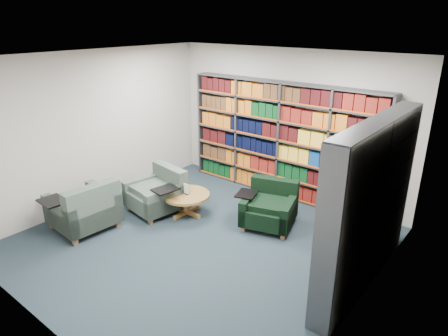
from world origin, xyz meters
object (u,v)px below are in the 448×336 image
Objects in this scene: chair_teal_left at (159,194)px; chair_green_right at (270,208)px; coffee_table at (186,198)px; chair_teal_front at (86,210)px.

chair_teal_left is 1.01× the size of chair_green_right.
coffee_table is (-1.35, -0.64, 0.02)m from chair_green_right.
chair_green_right is 0.95× the size of chair_teal_front.
coffee_table is (0.50, 0.17, -0.00)m from chair_teal_left.
chair_teal_left is 1.30× the size of coffee_table.
chair_teal_left is 1.32m from chair_teal_front.
chair_teal_front reaches higher than coffee_table.
chair_teal_left is at bearing -161.04° from coffee_table.
chair_teal_left is 0.53m from coffee_table.
chair_teal_front reaches higher than chair_green_right.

